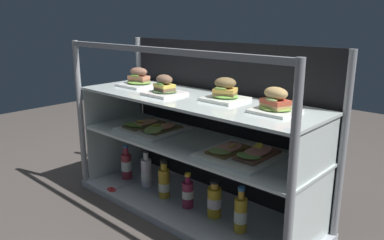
% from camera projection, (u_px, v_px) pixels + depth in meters
% --- Properties ---
extents(ground_plane, '(6.00, 6.00, 0.02)m').
position_uv_depth(ground_plane, '(192.00, 212.00, 2.10)').
color(ground_plane, '#463F3B').
rests_on(ground_plane, ground).
extents(case_base_deck, '(1.43, 0.49, 0.04)m').
position_uv_depth(case_base_deck, '(192.00, 207.00, 2.09)').
color(case_base_deck, '#B3BAC2').
rests_on(case_base_deck, ground).
extents(case_frame, '(1.43, 0.49, 0.90)m').
position_uv_depth(case_frame, '(209.00, 119.00, 2.07)').
color(case_frame, gray).
rests_on(case_frame, ground).
extents(riser_lower_tier, '(1.36, 0.42, 0.34)m').
position_uv_depth(riser_lower_tier, '(192.00, 174.00, 2.04)').
color(riser_lower_tier, silver).
rests_on(riser_lower_tier, case_base_deck).
extents(shelf_lower_glass, '(1.38, 0.44, 0.01)m').
position_uv_depth(shelf_lower_glass, '(192.00, 143.00, 2.00)').
color(shelf_lower_glass, silver).
rests_on(shelf_lower_glass, riser_lower_tier).
extents(riser_upper_tier, '(1.36, 0.42, 0.22)m').
position_uv_depth(riser_upper_tier, '(192.00, 121.00, 1.97)').
color(riser_upper_tier, silver).
rests_on(riser_upper_tier, shelf_lower_glass).
extents(shelf_upper_glass, '(1.38, 0.44, 0.01)m').
position_uv_depth(shelf_upper_glass, '(192.00, 99.00, 1.93)').
color(shelf_upper_glass, silver).
rests_on(shelf_upper_glass, riser_upper_tier).
extents(plated_roll_sandwich_far_left, '(0.20, 0.20, 0.11)m').
position_uv_depth(plated_roll_sandwich_far_left, '(139.00, 80.00, 2.26)').
color(plated_roll_sandwich_far_left, white).
rests_on(plated_roll_sandwich_far_left, shelf_upper_glass).
extents(plated_roll_sandwich_left_of_center, '(0.18, 0.18, 0.11)m').
position_uv_depth(plated_roll_sandwich_left_of_center, '(164.00, 88.00, 1.99)').
color(plated_roll_sandwich_left_of_center, white).
rests_on(plated_roll_sandwich_left_of_center, shelf_upper_glass).
extents(plated_roll_sandwich_mid_right, '(0.19, 0.19, 0.12)m').
position_uv_depth(plated_roll_sandwich_mid_right, '(225.00, 92.00, 1.85)').
color(plated_roll_sandwich_mid_right, white).
rests_on(plated_roll_sandwich_mid_right, shelf_upper_glass).
extents(plated_roll_sandwich_mid_left, '(0.18, 0.18, 0.11)m').
position_uv_depth(plated_roll_sandwich_mid_left, '(275.00, 103.00, 1.62)').
color(plated_roll_sandwich_mid_left, white).
rests_on(plated_roll_sandwich_mid_left, shelf_upper_glass).
extents(open_sandwich_tray_mid_right, '(0.34, 0.33, 0.06)m').
position_uv_depth(open_sandwich_tray_mid_right, '(152.00, 127.00, 2.19)').
color(open_sandwich_tray_mid_right, white).
rests_on(open_sandwich_tray_mid_right, shelf_lower_glass).
extents(open_sandwich_tray_mid_left, '(0.34, 0.33, 0.06)m').
position_uv_depth(open_sandwich_tray_mid_left, '(242.00, 153.00, 1.77)').
color(open_sandwich_tray_mid_left, white).
rests_on(open_sandwich_tray_mid_left, shelf_lower_glass).
extents(juice_bottle_front_left_end, '(0.06, 0.06, 0.22)m').
position_uv_depth(juice_bottle_front_left_end, '(126.00, 165.00, 2.39)').
color(juice_bottle_front_left_end, '#A12D3A').
rests_on(juice_bottle_front_left_end, case_base_deck).
extents(juice_bottle_front_fourth, '(0.06, 0.06, 0.23)m').
position_uv_depth(juice_bottle_front_fourth, '(146.00, 172.00, 2.28)').
color(juice_bottle_front_fourth, white).
rests_on(juice_bottle_front_fourth, case_base_deck).
extents(juice_bottle_front_second, '(0.06, 0.06, 0.22)m').
position_uv_depth(juice_bottle_front_second, '(164.00, 183.00, 2.14)').
color(juice_bottle_front_second, gold).
rests_on(juice_bottle_front_second, case_base_deck).
extents(juice_bottle_near_post, '(0.06, 0.06, 0.19)m').
position_uv_depth(juice_bottle_near_post, '(188.00, 194.00, 2.03)').
color(juice_bottle_near_post, '#992A47').
rests_on(juice_bottle_near_post, case_base_deck).
extents(juice_bottle_front_right_end, '(0.07, 0.07, 0.20)m').
position_uv_depth(juice_bottle_front_right_end, '(214.00, 201.00, 1.93)').
color(juice_bottle_front_right_end, gold).
rests_on(juice_bottle_front_right_end, case_base_deck).
extents(juice_bottle_tucked_behind, '(0.06, 0.06, 0.23)m').
position_uv_depth(juice_bottle_tucked_behind, '(241.00, 214.00, 1.79)').
color(juice_bottle_tucked_behind, gold).
rests_on(juice_bottle_tucked_behind, case_base_deck).
extents(orange_fruit_beside_bottles, '(0.08, 0.08, 0.08)m').
position_uv_depth(orange_fruit_beside_bottles, '(294.00, 233.00, 1.73)').
color(orange_fruit_beside_bottles, orange).
rests_on(orange_fruit_beside_bottles, case_base_deck).
extents(kitchen_scissors, '(0.08, 0.19, 0.01)m').
position_uv_depth(kitchen_scissors, '(115.00, 188.00, 2.26)').
color(kitchen_scissors, silver).
rests_on(kitchen_scissors, case_base_deck).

